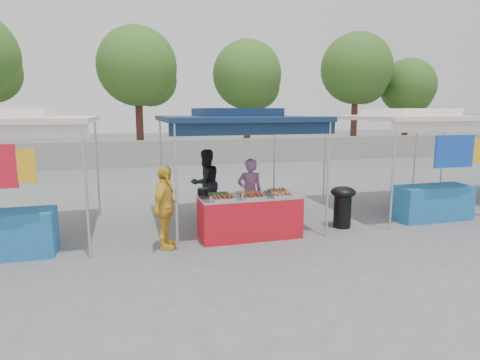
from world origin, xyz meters
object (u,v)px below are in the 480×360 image
object	(u,v)px
wok_burner	(343,203)
vendor_table	(250,216)
helper_man	(206,183)
vendor_woman	(250,193)
customer_person	(165,208)
cooking_pot	(203,192)

from	to	relation	value
wok_burner	vendor_table	bearing A→B (deg)	-158.22
wok_burner	helper_man	world-z (taller)	helper_man
vendor_woman	vendor_table	bearing A→B (deg)	81.12
vendor_table	vendor_woman	xyz separation A→B (m)	(0.22, 0.71, 0.33)
vendor_woman	customer_person	xyz separation A→B (m)	(-1.91, -0.94, 0.02)
vendor_table	helper_man	world-z (taller)	helper_man
cooking_pot	vendor_woman	world-z (taller)	vendor_woman
cooking_pot	wok_burner	size ratio (longest dim) A/B	0.25
vendor_table	wok_burner	distance (m)	2.15
cooking_pot	helper_man	world-z (taller)	helper_man
cooking_pot	vendor_woman	bearing A→B (deg)	18.69
wok_burner	vendor_woman	xyz separation A→B (m)	(-1.92, 0.61, 0.22)
wok_burner	customer_person	xyz separation A→B (m)	(-3.83, -0.33, 0.23)
vendor_woman	customer_person	bearing A→B (deg)	34.77
wok_burner	helper_man	xyz separation A→B (m)	(-2.66, 1.80, 0.27)
customer_person	vendor_table	bearing A→B (deg)	-56.86
helper_man	wok_burner	bearing A→B (deg)	124.64
wok_burner	vendor_woman	bearing A→B (deg)	-178.36
helper_man	customer_person	size ratio (longest dim) A/B	1.04
wok_burner	customer_person	size ratio (longest dim) A/B	0.59
cooking_pot	wok_burner	world-z (taller)	cooking_pot
customer_person	helper_man	bearing A→B (deg)	-3.49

